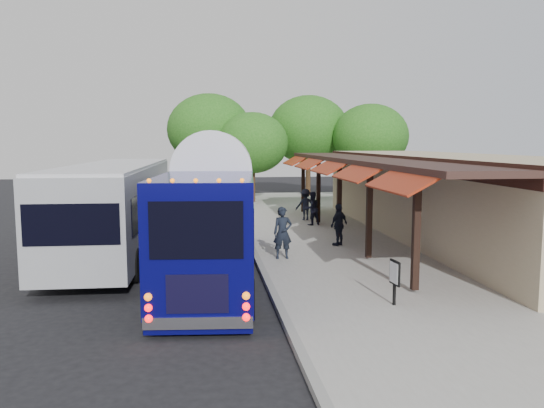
{
  "coord_description": "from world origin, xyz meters",
  "views": [
    {
      "loc": [
        -1.76,
        -17.17,
        4.14
      ],
      "look_at": [
        0.8,
        2.6,
        1.8
      ],
      "focal_mm": 35.0,
      "sensor_mm": 36.0,
      "label": 1
    }
  ],
  "objects_px": {
    "city_bus": "(116,204)",
    "sign_board": "(395,275)",
    "ped_b": "(312,208)",
    "ped_c": "(339,225)",
    "coach_bus": "(214,215)",
    "ped_a": "(283,233)",
    "ped_d": "(305,205)"
  },
  "relations": [
    {
      "from": "coach_bus",
      "to": "ped_c",
      "type": "xyz_separation_m",
      "value": [
        4.85,
        3.43,
        -0.94
      ]
    },
    {
      "from": "ped_d",
      "to": "sign_board",
      "type": "distance_m",
      "value": 14.31
    },
    {
      "from": "coach_bus",
      "to": "ped_b",
      "type": "distance_m",
      "value": 9.87
    },
    {
      "from": "city_bus",
      "to": "sign_board",
      "type": "distance_m",
      "value": 11.14
    },
    {
      "from": "city_bus",
      "to": "ped_b",
      "type": "distance_m",
      "value": 9.68
    },
    {
      "from": "ped_a",
      "to": "sign_board",
      "type": "height_order",
      "value": "ped_a"
    },
    {
      "from": "city_bus",
      "to": "sign_board",
      "type": "bearing_deg",
      "value": -43.92
    },
    {
      "from": "ped_d",
      "to": "ped_a",
      "type": "bearing_deg",
      "value": 70.27
    },
    {
      "from": "ped_b",
      "to": "coach_bus",
      "type": "bearing_deg",
      "value": 40.49
    },
    {
      "from": "ped_a",
      "to": "ped_c",
      "type": "height_order",
      "value": "ped_a"
    },
    {
      "from": "ped_a",
      "to": "city_bus",
      "type": "bearing_deg",
      "value": 158.44
    },
    {
      "from": "coach_bus",
      "to": "city_bus",
      "type": "distance_m",
      "value": 5.16
    },
    {
      "from": "ped_a",
      "to": "ped_c",
      "type": "bearing_deg",
      "value": 38.75
    },
    {
      "from": "coach_bus",
      "to": "sign_board",
      "type": "distance_m",
      "value": 6.03
    },
    {
      "from": "ped_c",
      "to": "ped_d",
      "type": "relative_size",
      "value": 1.02
    },
    {
      "from": "ped_b",
      "to": "ped_d",
      "type": "bearing_deg",
      "value": -109.92
    },
    {
      "from": "city_bus",
      "to": "ped_d",
      "type": "distance_m",
      "value": 10.6
    },
    {
      "from": "coach_bus",
      "to": "sign_board",
      "type": "xyz_separation_m",
      "value": [
        4.29,
        -4.11,
        -1.0
      ]
    },
    {
      "from": "coach_bus",
      "to": "city_bus",
      "type": "height_order",
      "value": "coach_bus"
    },
    {
      "from": "coach_bus",
      "to": "ped_c",
      "type": "distance_m",
      "value": 6.02
    },
    {
      "from": "city_bus",
      "to": "ped_b",
      "type": "height_order",
      "value": "city_bus"
    },
    {
      "from": "ped_c",
      "to": "sign_board",
      "type": "relative_size",
      "value": 1.46
    },
    {
      "from": "sign_board",
      "to": "city_bus",
      "type": "bearing_deg",
      "value": 128.6
    },
    {
      "from": "coach_bus",
      "to": "sign_board",
      "type": "bearing_deg",
      "value": -38.8
    },
    {
      "from": "coach_bus",
      "to": "ped_a",
      "type": "bearing_deg",
      "value": 36.31
    },
    {
      "from": "ped_a",
      "to": "ped_d",
      "type": "relative_size",
      "value": 1.12
    },
    {
      "from": "ped_a",
      "to": "ped_b",
      "type": "height_order",
      "value": "ped_a"
    },
    {
      "from": "sign_board",
      "to": "ped_d",
      "type": "bearing_deg",
      "value": 81.56
    },
    {
      "from": "ped_b",
      "to": "ped_c",
      "type": "relative_size",
      "value": 0.99
    },
    {
      "from": "ped_c",
      "to": "ped_a",
      "type": "bearing_deg",
      "value": -0.45
    },
    {
      "from": "sign_board",
      "to": "ped_c",
      "type": "bearing_deg",
      "value": 79.57
    },
    {
      "from": "sign_board",
      "to": "ped_b",
      "type": "bearing_deg",
      "value": 81.27
    }
  ]
}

